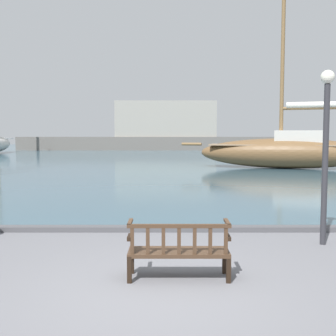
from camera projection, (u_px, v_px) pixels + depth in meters
name	position (u px, v px, depth m)	size (l,w,h in m)	color
ground_plane	(158.00, 292.00, 6.12)	(160.00, 160.00, 0.00)	slate
harbor_water	(166.00, 153.00, 49.97)	(100.00, 80.00, 0.08)	#385666
quay_edge_kerb	(162.00, 229.00, 9.95)	(40.00, 0.30, 0.12)	#4C4C50
park_bench	(178.00, 250.00, 6.65)	(1.60, 0.52, 0.92)	black
sailboat_outer_starboard	(286.00, 150.00, 27.03)	(12.22, 5.50, 12.78)	brown
lamp_post	(325.00, 138.00, 8.59)	(0.28, 0.28, 3.58)	#2D2D33
far_breakwater	(166.00, 133.00, 57.24)	(40.51, 2.40, 6.74)	#66605B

